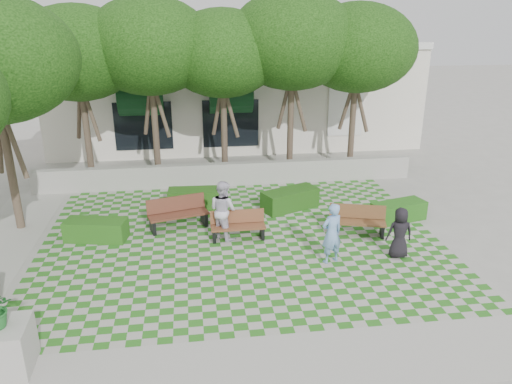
{
  "coord_description": "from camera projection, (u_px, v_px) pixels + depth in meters",
  "views": [
    {
      "loc": [
        -1.44,
        -12.65,
        6.75
      ],
      "look_at": [
        0.5,
        1.5,
        1.4
      ],
      "focal_mm": 35.0,
      "sensor_mm": 36.0,
      "label": 1
    }
  ],
  "objects": [
    {
      "name": "planter_front",
      "position": [
        2.0,
        339.0,
        9.61
      ],
      "size": [
        1.03,
        1.03,
        1.79
      ],
      "rotation": [
        0.0,
        0.0,
        0.03
      ],
      "color": "#9E9B93",
      "rests_on": "ground"
    },
    {
      "name": "bench_east",
      "position": [
        357.0,
        221.0,
        15.58
      ],
      "size": [
        1.83,
        1.03,
        0.91
      ],
      "rotation": [
        0.0,
        0.0,
        -0.28
      ],
      "color": "brown",
      "rests_on": "ground"
    },
    {
      "name": "hedge_midleft",
      "position": [
        196.0,
        198.0,
        17.69
      ],
      "size": [
        1.97,
        0.87,
        0.68
      ],
      "primitive_type": "cube",
      "rotation": [
        0.0,
        0.0,
        -0.05
      ],
      "color": "#1E4913",
      "rests_on": "ground"
    },
    {
      "name": "bench_west",
      "position": [
        178.0,
        214.0,
        16.01
      ],
      "size": [
        2.01,
        1.12,
        1.0
      ],
      "rotation": [
        0.0,
        0.0,
        0.27
      ],
      "color": "#51291C",
      "rests_on": "ground"
    },
    {
      "name": "building",
      "position": [
        232.0,
        90.0,
        26.59
      ],
      "size": [
        18.0,
        8.92,
        5.15
      ],
      "color": "silver",
      "rests_on": "ground"
    },
    {
      "name": "person_blue",
      "position": [
        332.0,
        233.0,
        13.7
      ],
      "size": [
        0.75,
        0.62,
        1.76
      ],
      "primitive_type": "imported",
      "rotation": [
        0.0,
        0.0,
        3.49
      ],
      "color": "#78A2DB",
      "rests_on": "ground"
    },
    {
      "name": "hedge_east",
      "position": [
        399.0,
        211.0,
        16.62
      ],
      "size": [
        1.94,
        1.18,
        0.64
      ],
      "primitive_type": "cube",
      "rotation": [
        0.0,
        0.0,
        0.27
      ],
      "color": "#1E5216",
      "rests_on": "ground"
    },
    {
      "name": "tree_row",
      "position": [
        173.0,
        53.0,
        17.76
      ],
      "size": [
        17.7,
        13.4,
        7.41
      ],
      "color": "#47382B",
      "rests_on": "ground"
    },
    {
      "name": "sidewalk_south",
      "position": [
        273.0,
        367.0,
        9.93
      ],
      "size": [
        16.0,
        2.0,
        0.01
      ],
      "primitive_type": "cube",
      "color": "#9E9B93",
      "rests_on": "ground"
    },
    {
      "name": "hedge_west",
      "position": [
        96.0,
        230.0,
        15.23
      ],
      "size": [
        1.95,
        1.09,
        0.65
      ],
      "primitive_type": "cube",
      "rotation": [
        0.0,
        0.0,
        -0.2
      ],
      "color": "#205216",
      "rests_on": "ground"
    },
    {
      "name": "person_dark",
      "position": [
        400.0,
        233.0,
        14.05
      ],
      "size": [
        0.76,
        0.53,
        1.49
      ],
      "primitive_type": "imported",
      "rotation": [
        0.0,
        0.0,
        3.06
      ],
      "color": "black",
      "rests_on": "ground"
    },
    {
      "name": "hedge_midright",
      "position": [
        290.0,
        199.0,
        17.56
      ],
      "size": [
        2.16,
        1.55,
        0.7
      ],
      "primitive_type": "cube",
      "rotation": [
        0.0,
        0.0,
        0.42
      ],
      "color": "#1C4512",
      "rests_on": "ground"
    },
    {
      "name": "lawn",
      "position": [
        242.0,
        241.0,
        15.22
      ],
      "size": [
        12.0,
        12.0,
        0.0
      ],
      "primitive_type": "plane",
      "color": "#2B721E",
      "rests_on": "ground"
    },
    {
      "name": "ground",
      "position": [
        246.0,
        257.0,
        14.29
      ],
      "size": [
        90.0,
        90.0,
        0.0
      ],
      "primitive_type": "plane",
      "color": "gray",
      "rests_on": "ground"
    },
    {
      "name": "bench_mid",
      "position": [
        238.0,
        226.0,
        15.27
      ],
      "size": [
        1.67,
        0.56,
        0.88
      ],
      "rotation": [
        0.0,
        0.0,
        0.01
      ],
      "color": "brown",
      "rests_on": "ground"
    },
    {
      "name": "retaining_wall",
      "position": [
        228.0,
        174.0,
        19.89
      ],
      "size": [
        15.0,
        0.36,
        0.9
      ],
      "primitive_type": "cube",
      "color": "#9E9B93",
      "rests_on": "ground"
    },
    {
      "name": "person_white",
      "position": [
        223.0,
        210.0,
        15.16
      ],
      "size": [
        1.12,
        1.14,
        1.85
      ],
      "primitive_type": "imported",
      "rotation": [
        0.0,
        0.0,
        2.31
      ],
      "color": "silver",
      "rests_on": "ground"
    }
  ]
}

